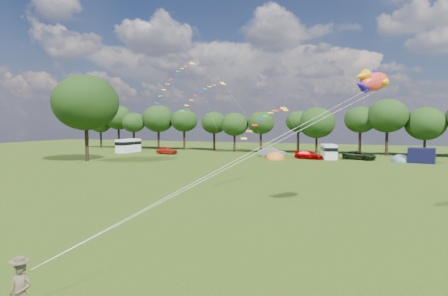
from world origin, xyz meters
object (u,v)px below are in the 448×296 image
(tent_greyblue, at_px, (401,162))
(kite_flyer, at_px, (21,294))
(car_a, at_px, (167,150))
(campervan_c, at_px, (329,151))
(car_d, at_px, (359,155))
(campervan_a, at_px, (128,145))
(tent_orange, at_px, (275,159))
(big_tree, at_px, (86,103))
(car_c, at_px, (309,155))
(fish_kite, at_px, (371,82))
(car_b, at_px, (272,152))

(tent_greyblue, distance_m, kite_flyer, 56.60)
(car_a, distance_m, campervan_c, 29.75)
(kite_flyer, bearing_deg, campervan_c, 74.06)
(tent_greyblue, bearing_deg, car_d, 166.89)
(campervan_a, xyz_separation_m, tent_orange, (30.88, -4.23, -1.42))
(big_tree, relative_size, campervan_c, 2.55)
(car_a, bearing_deg, car_c, -79.78)
(car_c, distance_m, campervan_a, 35.95)
(car_d, bearing_deg, kite_flyer, -167.99)
(car_c, height_order, fish_kite, fish_kite)
(campervan_a, height_order, fish_kite, fish_kite)
(big_tree, xyz_separation_m, campervan_a, (-4.09, 16.93, -7.58))
(campervan_a, xyz_separation_m, tent_greyblue, (49.71, -1.34, -1.42))
(tent_greyblue, bearing_deg, car_b, 174.83)
(car_b, bearing_deg, campervan_a, 90.74)
(big_tree, relative_size, car_b, 3.04)
(car_a, relative_size, campervan_a, 0.79)
(car_c, distance_m, car_d, 8.01)
(car_b, xyz_separation_m, campervan_c, (9.61, -0.57, 0.51))
(car_b, distance_m, tent_orange, 5.01)
(campervan_a, relative_size, tent_greyblue, 1.69)
(big_tree, xyz_separation_m, fish_kite, (40.41, -21.09, -0.46))
(campervan_a, distance_m, campervan_c, 39.00)
(tent_greyblue, bearing_deg, tent_orange, -171.29)
(tent_orange, height_order, tent_greyblue, tent_orange)
(tent_orange, bearing_deg, car_d, 18.32)
(big_tree, height_order, car_a, big_tree)
(car_a, relative_size, car_c, 0.98)
(big_tree, distance_m, tent_orange, 30.98)
(car_c, xyz_separation_m, fish_kite, (8.59, -36.51, 7.88))
(tent_orange, bearing_deg, tent_greyblue, 8.71)
(big_tree, xyz_separation_m, campervan_c, (34.91, 16.86, -7.74))
(big_tree, distance_m, campervan_c, 39.53)
(car_a, height_order, car_d, car_a)
(car_d, relative_size, campervan_c, 1.01)
(car_d, height_order, campervan_a, campervan_a)
(car_a, height_order, tent_orange, car_a)
(big_tree, xyz_separation_m, tent_orange, (26.79, 12.70, -9.00))
(big_tree, distance_m, car_b, 31.81)
(car_b, relative_size, tent_greyblue, 1.32)
(tent_orange, xyz_separation_m, fish_kite, (13.62, -33.79, 8.54))
(campervan_a, bearing_deg, kite_flyer, -144.59)
(campervan_c, bearing_deg, campervan_a, 76.45)
(campervan_a, xyz_separation_m, fish_kite, (44.50, -38.02, 7.12))
(car_d, relative_size, tent_orange, 1.50)
(tent_orange, relative_size, kite_flyer, 1.85)
(big_tree, distance_m, car_d, 43.95)
(big_tree, height_order, campervan_c, big_tree)
(campervan_c, relative_size, tent_greyblue, 1.57)
(car_b, xyz_separation_m, tent_orange, (1.48, -4.72, -0.75))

